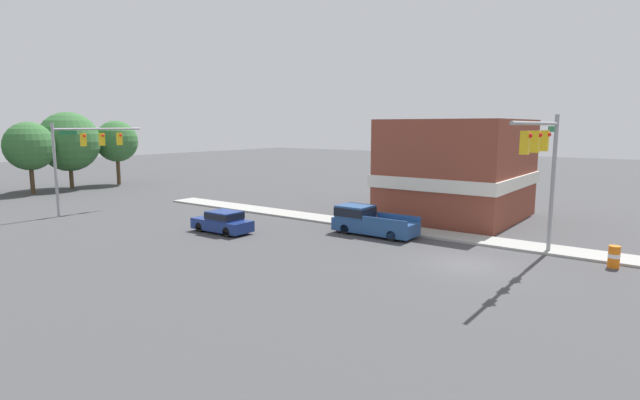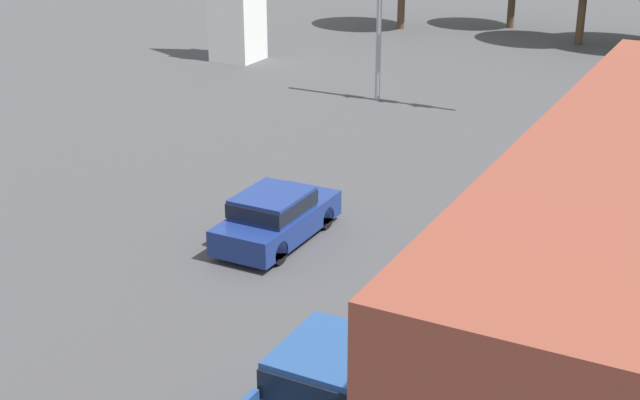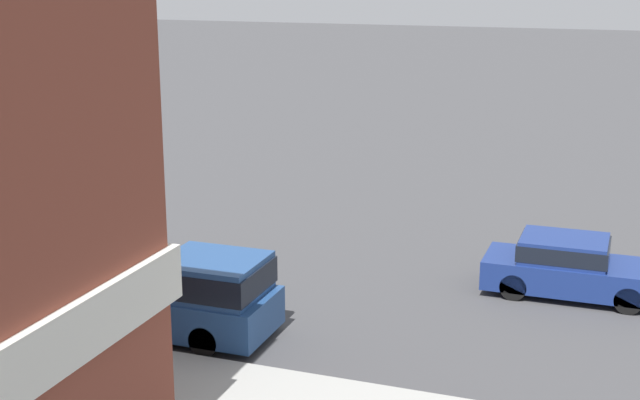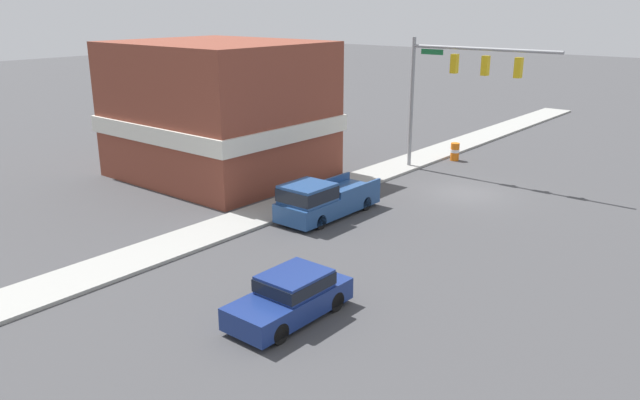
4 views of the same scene
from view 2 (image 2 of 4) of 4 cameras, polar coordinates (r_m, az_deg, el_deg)
name	(u,v)px [view 2 (image 2 of 4)]	position (r m, az deg, el deg)	size (l,w,h in m)	color
car_lead	(276,215)	(24.58, -2.84, -0.99)	(1.81, 4.31, 1.47)	black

